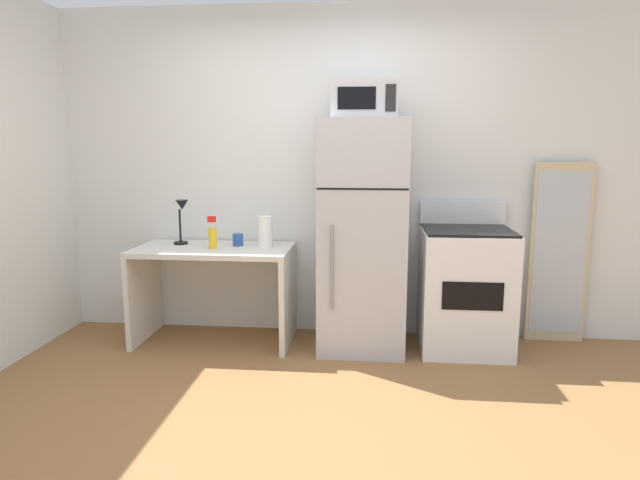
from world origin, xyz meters
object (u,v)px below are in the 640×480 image
coffee_mug (238,240)px  leaning_mirror (559,253)px  desk (214,275)px  microwave (364,100)px  paper_towel_roll (265,232)px  desk_lamp (182,214)px  spray_bottle (213,236)px  oven_range (465,289)px  refrigerator (363,236)px

coffee_mug → leaning_mirror: 2.49m
desk → microwave: microwave is taller
paper_towel_roll → desk_lamp: bearing=175.6°
spray_bottle → microwave: size_ratio=0.54×
paper_towel_roll → microwave: (0.75, -0.07, 0.97)m
desk → paper_towel_roll: paper_towel_roll is taller
desk → spray_bottle: 0.33m
paper_towel_roll → oven_range: bearing=-1.2°
paper_towel_roll → coffee_mug: 0.24m
refrigerator → oven_range: refrigerator is taller
oven_range → microwave: bearing=-177.1°
refrigerator → spray_bottle: bearing=-177.4°
microwave → leaning_mirror: 1.91m
desk_lamp → oven_range: desk_lamp is taller
oven_range → spray_bottle: bearing=-177.9°
desk → microwave: size_ratio=2.61×
paper_towel_roll → refrigerator: size_ratio=0.14×
desk_lamp → spray_bottle: 0.36m
paper_towel_roll → leaning_mirror: size_ratio=0.17×
desk → refrigerator: size_ratio=0.70×
coffee_mug → spray_bottle: bearing=-139.6°
desk_lamp → refrigerator: size_ratio=0.21×
paper_towel_roll → leaning_mirror: (2.26, 0.22, -0.17)m
paper_towel_roll → spray_bottle: bearing=-165.5°
desk_lamp → oven_range: 2.25m
coffee_mug → desk_lamp: bearing=178.0°
spray_bottle → desk_lamp: bearing=152.3°
coffee_mug → paper_towel_roll: bearing=-9.2°
desk_lamp → microwave: size_ratio=0.77×
refrigerator → desk: bearing=179.8°
leaning_mirror → desk: bearing=-174.2°
spray_bottle → microwave: (1.13, 0.03, 0.99)m
paper_towel_roll → leaning_mirror: bearing=5.7°
refrigerator → leaning_mirror: (1.51, 0.27, -0.16)m
leaning_mirror → microwave: bearing=-169.0°
leaning_mirror → refrigerator: bearing=-169.7°
coffee_mug → leaning_mirror: leaning_mirror is taller
desk → leaning_mirror: leaning_mirror is taller
microwave → leaning_mirror: size_ratio=0.33×
desk → microwave: bearing=-1.2°
desk_lamp → oven_range: size_ratio=0.32×
desk → oven_range: oven_range is taller
desk_lamp → refrigerator: refrigerator is taller
oven_range → leaning_mirror: leaning_mirror is taller
desk → spray_bottle: bearing=-75.6°
refrigerator → microwave: microwave is taller
desk_lamp → leaning_mirror: leaning_mirror is taller
microwave → coffee_mug: bearing=173.8°
spray_bottle → paper_towel_roll: (0.39, 0.10, 0.02)m
desk → spray_bottle: (0.01, -0.06, 0.32)m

